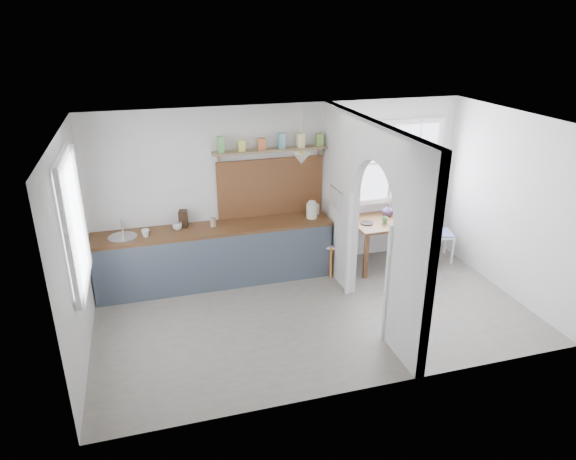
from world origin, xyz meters
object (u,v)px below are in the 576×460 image
object	(u,v)px
dining_table	(388,242)
chair_right	(439,232)
kettle	(312,209)
vase	(388,210)
chair_left	(337,242)

from	to	relation	value
dining_table	chair_right	bearing A→B (deg)	-4.56
chair_right	kettle	bearing A→B (deg)	100.12
chair_right	kettle	distance (m)	2.23
chair_right	vase	world-z (taller)	vase
dining_table	kettle	bearing A→B (deg)	173.37
chair_right	vase	xyz separation A→B (m)	(-0.83, 0.24, 0.39)
kettle	dining_table	bearing A→B (deg)	8.12
chair_right	chair_left	bearing A→B (deg)	103.32
chair_left	dining_table	bearing A→B (deg)	114.92
vase	dining_table	bearing A→B (deg)	-103.50
vase	kettle	bearing A→B (deg)	-177.38
kettle	vase	xyz separation A→B (m)	(1.32, 0.06, -0.17)
vase	chair_left	bearing A→B (deg)	-168.34
chair_left	kettle	size ratio (longest dim) A/B	3.70
dining_table	chair_right	size ratio (longest dim) A/B	1.30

